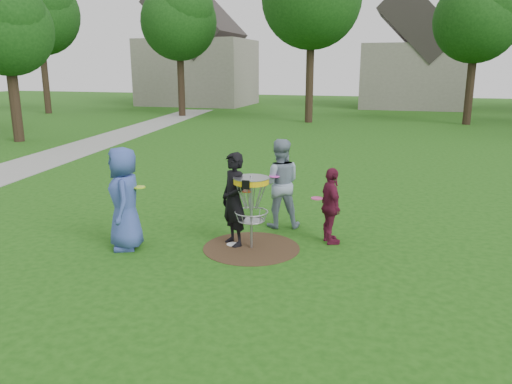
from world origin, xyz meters
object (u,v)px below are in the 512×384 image
(player_grey, at_px, (279,183))
(player_maroon, at_px, (331,206))
(player_blue, at_px, (125,199))
(player_black, at_px, (234,200))
(disc_golf_basket, at_px, (251,195))

(player_grey, bearing_deg, player_maroon, 132.24)
(player_blue, distance_m, player_black, 1.99)
(player_grey, bearing_deg, disc_golf_basket, 66.23)
(player_black, bearing_deg, player_blue, -117.22)
(player_black, distance_m, disc_golf_basket, 0.40)
(player_maroon, distance_m, disc_golf_basket, 1.55)
(player_black, bearing_deg, disc_golf_basket, 27.35)
(player_blue, height_order, player_maroon, player_blue)
(player_blue, bearing_deg, player_maroon, 81.47)
(player_black, bearing_deg, player_maroon, 60.59)
(player_maroon, xyz_separation_m, disc_golf_basket, (-1.35, -0.70, 0.29))
(player_maroon, bearing_deg, player_blue, 83.91)
(player_grey, bearing_deg, player_blue, 23.94)
(player_maroon, relative_size, disc_golf_basket, 1.06)
(player_blue, bearing_deg, player_black, 82.53)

